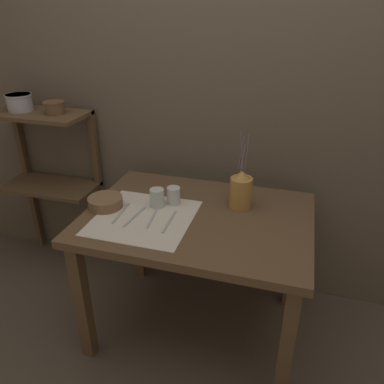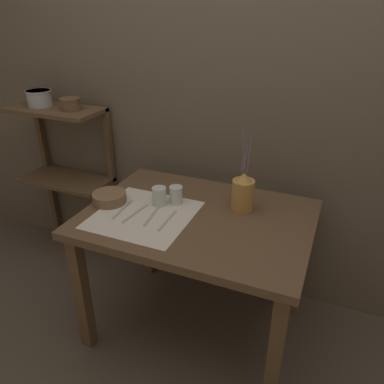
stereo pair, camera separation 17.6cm
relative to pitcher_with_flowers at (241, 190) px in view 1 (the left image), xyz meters
The scene contains 15 objects.
ground_plane 0.85m from the pitcher_with_flowers, 142.46° to the right, with size 12.00×12.00×0.00m, color brown.
stone_wall_back 0.56m from the pitcher_with_flowers, 116.63° to the left, with size 7.00×0.06×2.40m.
wooden_table 0.30m from the pitcher_with_flowers, 142.46° to the right, with size 1.09×0.79×0.73m.
wooden_shelf_unit 1.27m from the pitcher_with_flowers, behind, with size 0.59×0.29×1.07m.
linen_cloth 0.49m from the pitcher_with_flowers, 150.39° to the right, with size 0.46×0.46×0.00m.
pitcher_with_flowers is the anchor object (origin of this frame).
wooden_bowl 0.68m from the pitcher_with_flowers, 163.20° to the right, with size 0.17×0.17×0.05m.
glass_tumbler_near 0.42m from the pitcher_with_flowers, 163.20° to the right, with size 0.07×0.07×0.09m.
glass_tumbler_far 0.34m from the pitcher_with_flowers, 168.29° to the right, with size 0.07×0.07×0.09m.
fork_outer 0.60m from the pitcher_with_flowers, 156.35° to the right, with size 0.02×0.20×0.00m.
knife_center 0.53m from the pitcher_with_flowers, 151.68° to the right, with size 0.03×0.20×0.00m.
spoon_outer 0.43m from the pitcher_with_flowers, 155.66° to the right, with size 0.04×0.21×0.02m.
fork_inner 0.39m from the pitcher_with_flowers, 139.64° to the right, with size 0.02×0.20×0.00m.
metal_pot_large 1.40m from the pitcher_with_flowers, behind, with size 0.15×0.15×0.10m.
metal_pot_small 1.17m from the pitcher_with_flowers, behind, with size 0.12×0.12×0.07m.
Camera 1 is at (0.42, -1.51, 1.64)m, focal length 35.00 mm.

